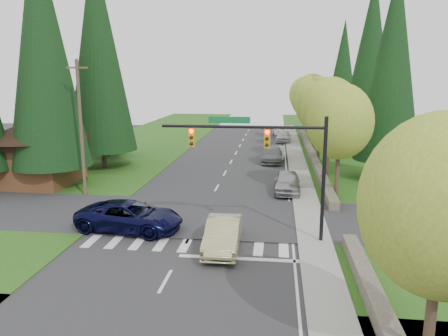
% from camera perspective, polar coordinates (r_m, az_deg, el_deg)
% --- Properties ---
extents(ground, '(120.00, 120.00, 0.00)m').
position_cam_1_polar(ground, '(20.78, -6.97, -13.24)').
color(ground, '#28282B').
rests_on(ground, ground).
extents(grass_east, '(14.00, 110.00, 0.06)m').
position_cam_1_polar(grass_east, '(40.10, 18.71, -1.39)').
color(grass_east, '#255015').
rests_on(grass_east, ground).
extents(grass_west, '(14.00, 110.00, 0.06)m').
position_cam_1_polar(grass_west, '(43.03, -17.52, -0.44)').
color(grass_west, '#255015').
rests_on(grass_west, ground).
extents(cross_street, '(120.00, 8.00, 0.10)m').
position_cam_1_polar(cross_street, '(28.06, -3.07, -6.40)').
color(cross_street, '#28282B').
rests_on(cross_street, ground).
extents(sidewalk_east, '(1.80, 80.00, 0.13)m').
position_cam_1_polar(sidewalk_east, '(41.23, 9.84, -0.52)').
color(sidewalk_east, gray).
rests_on(sidewalk_east, ground).
extents(curb_east, '(0.20, 80.00, 0.13)m').
position_cam_1_polar(curb_east, '(41.19, 8.66, -0.50)').
color(curb_east, gray).
rests_on(curb_east, ground).
extents(stone_wall_south, '(0.70, 14.00, 0.70)m').
position_cam_1_polar(stone_wall_south, '(17.85, 19.59, -17.08)').
color(stone_wall_south, '#4C4438').
rests_on(stone_wall_south, ground).
extents(stone_wall_north, '(0.70, 40.00, 0.70)m').
position_cam_1_polar(stone_wall_north, '(49.12, 11.39, 1.74)').
color(stone_wall_north, '#4C4438').
rests_on(stone_wall_north, ground).
extents(traffic_signal, '(8.70, 0.37, 6.80)m').
position_cam_1_polar(traffic_signal, '(23.05, 6.04, 2.31)').
color(traffic_signal, black).
rests_on(traffic_signal, ground).
extents(brown_building, '(8.40, 8.40, 5.40)m').
position_cam_1_polar(brown_building, '(39.04, -23.48, 2.56)').
color(brown_building, '#4C2D19').
rests_on(brown_building, ground).
extents(utility_pole, '(1.60, 0.24, 10.00)m').
position_cam_1_polar(utility_pole, '(33.60, -18.18, 5.05)').
color(utility_pole, '#473828').
rests_on(utility_pole, ground).
extents(decid_tree_0, '(4.80, 4.80, 8.37)m').
position_cam_1_polar(decid_tree_0, '(32.71, 14.90, 5.88)').
color(decid_tree_0, '#38281C').
rests_on(decid_tree_0, ground).
extents(decid_tree_1, '(5.20, 5.20, 8.80)m').
position_cam_1_polar(decid_tree_1, '(39.62, 13.70, 7.21)').
color(decid_tree_1, '#38281C').
rests_on(decid_tree_1, ground).
extents(decid_tree_2, '(5.00, 5.00, 8.82)m').
position_cam_1_polar(decid_tree_2, '(46.53, 12.47, 8.07)').
color(decid_tree_2, '#38281C').
rests_on(decid_tree_2, ground).
extents(decid_tree_3, '(5.00, 5.00, 8.55)m').
position_cam_1_polar(decid_tree_3, '(53.52, 11.87, 8.27)').
color(decid_tree_3, '#38281C').
rests_on(decid_tree_3, ground).
extents(decid_tree_4, '(5.40, 5.40, 9.18)m').
position_cam_1_polar(decid_tree_4, '(60.47, 11.43, 9.05)').
color(decid_tree_4, '#38281C').
rests_on(decid_tree_4, ground).
extents(decid_tree_5, '(4.80, 4.80, 8.30)m').
position_cam_1_polar(decid_tree_5, '(67.46, 10.79, 8.89)').
color(decid_tree_5, '#38281C').
rests_on(decid_tree_5, ground).
extents(decid_tree_6, '(5.20, 5.20, 8.86)m').
position_cam_1_polar(decid_tree_6, '(74.43, 10.53, 9.42)').
color(decid_tree_6, '#38281C').
rests_on(decid_tree_6, ground).
extents(decid_tree_south, '(4.60, 4.60, 7.92)m').
position_cam_1_polar(decid_tree_south, '(13.54, 26.65, -4.48)').
color(decid_tree_south, '#38281C').
rests_on(decid_tree_south, ground).
extents(conifer_w_a, '(6.12, 6.12, 19.80)m').
position_cam_1_polar(conifer_w_a, '(36.82, -22.51, 14.12)').
color(conifer_w_a, '#38281C').
rests_on(conifer_w_a, ground).
extents(conifer_w_b, '(5.44, 5.44, 17.80)m').
position_cam_1_polar(conifer_w_b, '(41.74, -23.36, 12.30)').
color(conifer_w_b, '#38281C').
rests_on(conifer_w_b, ground).
extents(conifer_w_c, '(6.46, 6.46, 20.80)m').
position_cam_1_polar(conifer_w_c, '(43.63, -16.12, 14.71)').
color(conifer_w_c, '#38281C').
rests_on(conifer_w_c, ground).
extents(conifer_w_e, '(5.78, 5.78, 18.80)m').
position_cam_1_polar(conifer_w_e, '(49.89, -15.50, 13.18)').
color(conifer_w_e, '#38281C').
rests_on(conifer_w_e, ground).
extents(conifer_e_a, '(5.44, 5.44, 17.80)m').
position_cam_1_polar(conifer_e_a, '(39.37, 21.13, 12.55)').
color(conifer_e_a, '#38281C').
rests_on(conifer_e_a, ground).
extents(conifer_e_b, '(6.12, 6.12, 19.80)m').
position_cam_1_polar(conifer_e_b, '(53.28, 18.60, 13.42)').
color(conifer_e_b, '#38281C').
rests_on(conifer_e_b, ground).
extents(conifer_e_c, '(5.10, 5.10, 16.80)m').
position_cam_1_polar(conifer_e_c, '(66.89, 15.26, 11.89)').
color(conifer_e_c, '#38281C').
rests_on(conifer_e_c, ground).
extents(sedan_champagne, '(1.79, 4.92, 1.61)m').
position_cam_1_polar(sedan_champagne, '(22.76, -0.12, -8.66)').
color(sedan_champagne, tan).
rests_on(sedan_champagne, ground).
extents(suv_navy, '(6.44, 3.58, 1.70)m').
position_cam_1_polar(suv_navy, '(25.98, -12.19, -6.19)').
color(suv_navy, black).
rests_on(suv_navy, ground).
extents(parked_car_a, '(2.04, 4.86, 1.64)m').
position_cam_1_polar(parked_car_a, '(34.00, 8.27, -1.81)').
color(parked_car_a, '#A1A1A6').
rests_on(parked_car_a, ground).
extents(parked_car_b, '(2.24, 5.41, 1.56)m').
position_cam_1_polar(parked_car_b, '(45.99, 6.33, 1.77)').
color(parked_car_b, slate).
rests_on(parked_car_b, ground).
extents(parked_car_c, '(1.42, 4.01, 1.32)m').
position_cam_1_polar(parked_car_c, '(47.93, 7.04, 2.01)').
color(parked_car_c, silver).
rests_on(parked_car_c, ground).
extents(parked_car_d, '(2.08, 4.85, 1.63)m').
position_cam_1_polar(parked_car_d, '(60.28, 7.75, 4.16)').
color(parked_car_d, silver).
rests_on(parked_car_d, ground).
extents(parked_car_e, '(2.20, 4.66, 1.31)m').
position_cam_1_polar(parked_car_e, '(66.01, 7.25, 4.69)').
color(parked_car_e, '#BAB9BF').
rests_on(parked_car_e, ground).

